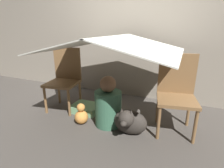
% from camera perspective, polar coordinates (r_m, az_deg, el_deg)
% --- Properties ---
extents(ground_plane, '(8.80, 8.80, 0.00)m').
position_cam_1_polar(ground_plane, '(2.25, -2.01, -13.47)').
color(ground_plane, '#47423D').
extents(wall_back, '(7.00, 0.05, 2.50)m').
position_cam_1_polar(wall_back, '(3.00, 7.54, 19.29)').
color(wall_back, gray).
rests_on(wall_back, ground_plane).
extents(chair_left, '(0.48, 0.48, 0.89)m').
position_cam_1_polar(chair_left, '(2.67, -15.21, 2.30)').
color(chair_left, brown).
rests_on(chair_left, ground_plane).
extents(chair_right, '(0.49, 0.49, 0.89)m').
position_cam_1_polar(chair_right, '(2.13, 20.30, -2.18)').
color(chair_right, brown).
rests_on(chair_right, ground_plane).
extents(sheet_canopy, '(1.57, 1.31, 0.19)m').
position_cam_1_polar(sheet_canopy, '(2.11, 0.00, 12.93)').
color(sheet_canopy, silver).
extents(person_front, '(0.33, 0.33, 0.63)m').
position_cam_1_polar(person_front, '(2.16, -1.28, -6.94)').
color(person_front, '#38664C').
rests_on(person_front, ground_plane).
extents(dog, '(0.39, 0.37, 0.37)m').
position_cam_1_polar(dog, '(2.02, 5.67, -11.99)').
color(dog, '#332D28').
rests_on(dog, ground_plane).
extents(floor_cushion, '(0.39, 0.31, 0.10)m').
position_cam_1_polar(floor_cushion, '(2.61, -8.54, -7.73)').
color(floor_cushion, '#7FB27F').
rests_on(floor_cushion, ground_plane).
extents(plush_toy, '(0.17, 0.17, 0.27)m').
position_cam_1_polar(plush_toy, '(2.28, -9.98, -10.06)').
color(plush_toy, '#D88C3F').
rests_on(plush_toy, ground_plane).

